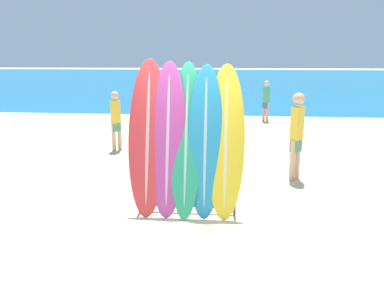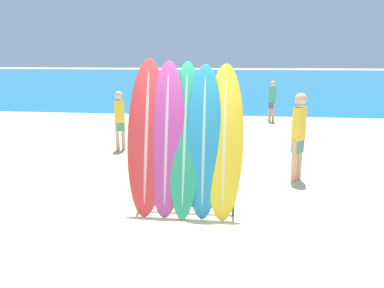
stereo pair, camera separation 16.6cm
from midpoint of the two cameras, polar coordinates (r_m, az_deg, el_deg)
The scene contains 12 objects.
ground_plane at distance 5.65m, azimuth -1.35°, elevation -11.29°, with size 160.00×160.00×0.00m, color beige.
ocean_water at distance 44.21m, azimuth 4.83°, elevation 9.99°, with size 120.00×60.00×0.01m.
surfboard_rack at distance 5.67m, azimuth -1.64°, elevation -6.05°, with size 1.49×0.04×0.88m.
surfboard_slot_0 at distance 5.62m, azimuth -7.59°, elevation 0.97°, with size 0.59×0.64×2.32m.
surfboard_slot_1 at distance 5.56m, azimuth -4.55°, elevation 0.72°, with size 0.55×0.63×2.29m.
surfboard_slot_2 at distance 5.53m, azimuth -1.74°, elevation 0.66°, with size 0.48×0.76×2.28m.
surfboard_slot_3 at distance 5.48m, azimuth 1.18°, elevation 0.33°, with size 0.52×0.55×2.24m.
surfboard_slot_4 at distance 5.47m, azimuth 4.30°, elevation 0.32°, with size 0.55×0.61×2.25m.
person_near_water at distance 11.16m, azimuth -7.45°, elevation 5.54°, with size 0.27×0.22×1.63m.
person_mid_beach at distance 7.36m, azimuth 15.03°, elevation 1.60°, with size 0.28×0.29×1.69m.
person_far_left at distance 9.64m, azimuth -12.02°, elevation 3.81°, with size 0.26×0.24×1.51m.
person_far_right at distance 14.09m, azimuth 10.88°, elevation 6.69°, with size 0.26×0.24×1.51m.
Camera 1 is at (0.55, -5.12, 2.33)m, focal length 35.00 mm.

